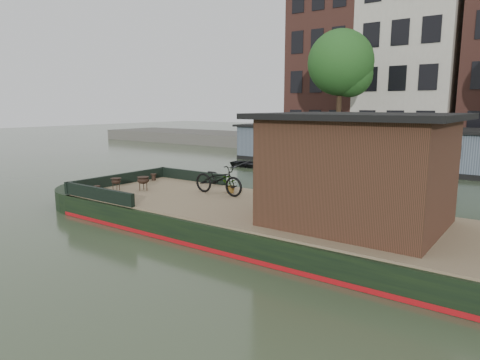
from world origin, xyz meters
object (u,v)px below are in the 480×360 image
Objects in this scene: brazier_rear at (143,183)px; dinghy at (255,162)px; brazier_front at (116,184)px; cabin at (358,169)px; bicycle at (218,179)px.

brazier_rear is 10.41m from dinghy.
brazier_rear is (0.70, 0.47, 0.02)m from brazier_front.
brazier_rear is at bearing -177.93° from cabin.
cabin reaches higher than brazier_rear.
brazier_rear reaches higher than brazier_front.
bicycle is at bearing 171.72° from cabin.
cabin reaches higher than brazier_front.
dinghy is (-2.64, 10.05, -0.57)m from brazier_rear.
dinghy is (-4.91, 9.16, -0.81)m from bicycle.
dinghy is at bearing 104.71° from brazier_rear.
brazier_front is 10.72m from dinghy.
cabin is 6.79m from brazier_rear.
brazier_rear reaches higher than dinghy.
dinghy is at bearing 133.61° from cabin.
cabin is 13.64m from dinghy.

